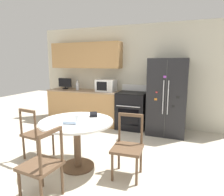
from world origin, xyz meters
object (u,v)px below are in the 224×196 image
Objects in this scene: dining_chair_left at (37,134)px; wallet at (93,115)px; candle_glass at (77,118)px; microwave at (106,85)px; refrigerator at (168,97)px; dining_chair_right at (128,148)px; oven_range at (132,110)px; counter_bottle at (77,86)px; countertop_tv at (65,83)px; dining_chair_near at (42,166)px.

dining_chair_left reaches higher than wallet.
microwave is at bearing 101.87° from candle_glass.
dining_chair_right is at bearing -98.55° from refrigerator.
oven_range is at bearing -1.51° from microwave.
microwave is 2.02m from wallet.
counter_bottle reaches higher than dining_chair_left.
refrigerator is 3.58× the size of microwave.
wallet is at bearing -24.71° from dining_chair_right.
dining_chair_left is at bearing -67.21° from countertop_tv.
dining_chair_near reaches higher than candle_glass.
wallet is (1.90, -1.98, -0.28)m from countertop_tv.
dining_chair_near is at bearing -81.24° from microwave.
wallet is at bearing -46.08° from countertop_tv.
refrigerator is 3.19m from dining_chair_near.
dining_chair_left is 1.17m from dining_chair_near.
refrigerator is 0.95m from oven_range.
microwave is at bearing -2.83° from countertop_tv.
oven_range is 1.92m from wallet.
refrigerator reaches higher than countertop_tv.
refrigerator is 2.16m from dining_chair_right.
dining_chair_right is (0.55, -2.15, -0.03)m from oven_range.
microwave is at bearing -63.57° from dining_chair_right.
microwave reaches higher than dining_chair_near.
oven_range is 1.20× the size of dining_chair_left.
microwave reaches higher than counter_bottle.
countertop_tv is at bearing 177.63° from oven_range.
countertop_tv reaches higher than dining_chair_left.
candle_glass is at bearing -52.08° from countertop_tv.
microwave is at bearing -0.08° from counter_bottle.
refrigerator reaches higher than dining_chair_left.
candle_glass is (0.83, -0.01, 0.37)m from dining_chair_left.
countertop_tv is 2.91m from candle_glass.
countertop_tv reaches higher than candle_glass.
refrigerator reaches higher than dining_chair_right.
counter_bottle is 3.37m from dining_chair_near.
dining_chair_left reaches higher than candle_glass.
candle_glass is at bearing 0.07° from dining_chair_right.
microwave reaches higher than oven_range.
countertop_tv reaches higher than oven_range.
dining_chair_left is at bearing -162.39° from wallet.
dining_chair_near is at bearing -110.55° from refrigerator.
dining_chair_right is (-0.31, -2.09, -0.44)m from refrigerator.
oven_range is at bearing 83.55° from candle_glass.
microwave is 0.54× the size of dining_chair_near.
dining_chair_right is 0.81m from wallet.
dining_chair_near is at bearing -89.93° from candle_glass.
dining_chair_left and dining_chair_right have the same top height.
dining_chair_near is (1.78, -3.11, -0.63)m from countertop_tv.
counter_bottle is 2.34m from dining_chair_left.
dining_chair_left is at bearing -99.22° from microwave.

